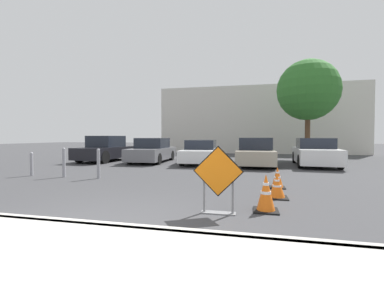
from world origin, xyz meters
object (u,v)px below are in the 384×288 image
bollard_second (64,162)px  bollard_third (31,163)px  traffic_cone_third (277,178)px  parked_car_nearest (106,150)px  parked_car_fifth (315,153)px  traffic_cone_nearest (266,193)px  traffic_cone_second (277,186)px  road_closed_sign (218,178)px  parked_car_fourth (256,153)px  bollard_nearest (98,163)px  parked_car_second (152,151)px  parked_car_third (201,152)px

bollard_second → bollard_third: (-1.42, 0.00, -0.09)m
traffic_cone_third → parked_car_nearest: 11.30m
parked_car_fifth → traffic_cone_nearest: bearing=75.4°
traffic_cone_second → parked_car_fifth: 8.12m
traffic_cone_second → bollard_second: 7.51m
road_closed_sign → traffic_cone_nearest: (0.90, 0.40, -0.34)m
parked_car_fourth → bollard_nearest: (-5.54, -5.57, -0.09)m
road_closed_sign → parked_car_fifth: bearing=67.5°
parked_car_nearest → bollard_third: (0.50, -5.94, -0.23)m
traffic_cone_nearest → parked_car_nearest: size_ratio=0.18×
parked_car_second → parked_car_third: size_ratio=0.95×
road_closed_sign → parked_car_fifth: size_ratio=0.31×
traffic_cone_second → parked_car_nearest: (-9.24, 7.59, 0.43)m
bollard_nearest → bollard_third: bearing=180.0°
road_closed_sign → bollard_second: 6.90m
parked_car_fourth → bollard_third: (-8.39, -5.57, -0.18)m
parked_car_second → parked_car_third: 2.97m
parked_car_second → bollard_second: (-1.04, -6.13, -0.07)m
traffic_cone_third → parked_car_third: size_ratio=0.13×
road_closed_sign → bollard_nearest: 5.68m
parked_car_nearest → bollard_nearest: size_ratio=3.90×
traffic_cone_third → bollard_second: bollard_second is taller
traffic_cone_nearest → parked_car_third: 9.33m
parked_car_second → traffic_cone_second: bearing=126.8°
parked_car_second → parked_car_fifth: 8.89m
bollard_third → traffic_cone_third: bearing=-2.3°
traffic_cone_nearest → parked_car_fourth: 8.43m
traffic_cone_nearest → bollard_third: (-8.41, 2.85, 0.12)m
road_closed_sign → traffic_cone_third: 3.23m
parked_car_fourth → bollard_second: size_ratio=3.87×
traffic_cone_nearest → bollard_nearest: 6.26m
parked_car_fourth → bollard_third: 10.07m
traffic_cone_third → road_closed_sign: bearing=-115.3°
bollard_nearest → bollard_second: (-1.42, -0.00, 0.01)m
traffic_cone_second → parked_car_third: (-3.32, 7.63, 0.34)m
traffic_cone_nearest → parked_car_third: size_ratio=0.16×
road_closed_sign → traffic_cone_third: road_closed_sign is taller
road_closed_sign → parked_car_third: bearing=102.7°
parked_car_nearest → bollard_nearest: bearing=123.3°
traffic_cone_nearest → parked_car_nearest: 12.52m
parked_car_fourth → parked_car_second: bearing=-4.2°
traffic_cone_nearest → bollard_nearest: bollard_nearest is taller
parked_car_fifth → bollard_third: bearing=31.7°
road_closed_sign → parked_car_fourth: 8.87m
parked_car_fifth → bollard_nearest: (-8.50, -6.03, -0.10)m
traffic_cone_third → parked_car_nearest: (-9.38, 6.29, 0.41)m
traffic_cone_third → bollard_second: 7.47m
parked_car_third → parked_car_fourth: size_ratio=1.09×
traffic_cone_second → parked_car_fourth: size_ratio=0.14×
parked_car_fifth → bollard_third: parked_car_fifth is taller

